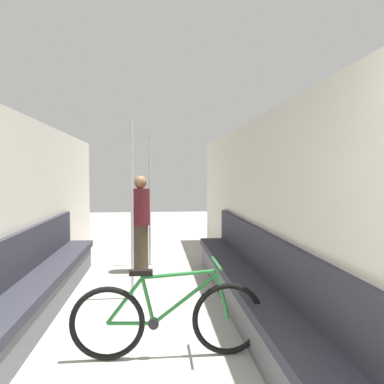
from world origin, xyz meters
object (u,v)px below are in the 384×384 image
(bicycle, at_px, (168,318))
(grab_pole_near, at_px, (132,212))
(bench_seat_row_left, at_px, (19,305))
(bench_seat_row_right, at_px, (257,297))
(grab_pole_far, at_px, (150,202))
(passenger_standing, at_px, (141,222))

(bicycle, distance_m, grab_pole_near, 1.82)
(bench_seat_row_left, bearing_deg, bench_seat_row_right, 0.00)
(bench_seat_row_right, relative_size, bicycle, 3.30)
(bench_seat_row_left, distance_m, grab_pole_far, 3.15)
(bench_seat_row_right, bearing_deg, bicycle, -148.81)
(bench_seat_row_left, relative_size, grab_pole_near, 2.45)
(grab_pole_near, bearing_deg, bench_seat_row_left, -135.32)
(bicycle, xyz_separation_m, grab_pole_near, (-0.40, 1.60, 0.76))
(bench_seat_row_left, bearing_deg, passenger_standing, 65.21)
(bench_seat_row_right, bearing_deg, grab_pole_near, 142.64)
(passenger_standing, bearing_deg, bench_seat_row_right, 45.81)
(grab_pole_near, bearing_deg, grab_pole_far, 83.62)
(grab_pole_near, xyz_separation_m, grab_pole_far, (0.20, 1.76, 0.00))
(bench_seat_row_left, bearing_deg, grab_pole_near, 44.68)
(bench_seat_row_left, relative_size, grab_pole_far, 2.45)
(bench_seat_row_left, distance_m, grab_pole_near, 1.66)
(bench_seat_row_left, xyz_separation_m, bench_seat_row_right, (2.38, 0.00, 0.00))
(bench_seat_row_right, bearing_deg, bench_seat_row_left, 180.00)
(bench_seat_row_left, relative_size, bicycle, 3.30)
(bench_seat_row_left, distance_m, bench_seat_row_right, 2.38)
(bench_seat_row_left, bearing_deg, bicycle, -21.59)
(bicycle, relative_size, grab_pole_far, 0.74)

